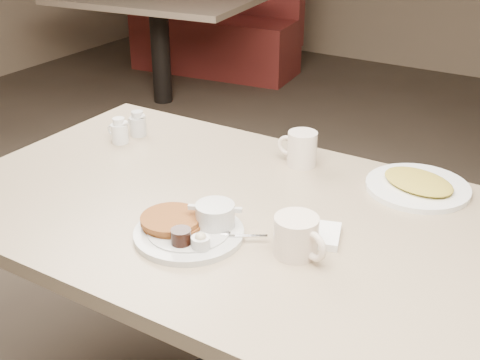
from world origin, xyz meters
The scene contains 9 objects.
diner_table centered at (0.00, 0.00, 0.58)m, with size 1.50×0.90×0.75m.
main_plate centered at (-0.02, -0.16, 0.77)m, with size 0.34×0.34×0.07m.
coffee_mug_near centered at (0.22, -0.11, 0.80)m, with size 0.15×0.13×0.09m.
napkin centered at (0.22, -0.03, 0.76)m, with size 0.16×0.14×0.02m.
coffee_mug_far centered at (0.02, 0.31, 0.80)m, with size 0.12×0.09×0.10m.
creamer_left centered at (-0.53, 0.17, 0.79)m, with size 0.08×0.06×0.08m.
creamer_right centered at (-0.52, 0.24, 0.79)m, with size 0.08×0.07×0.08m.
hash_plate centered at (0.36, 0.34, 0.76)m, with size 0.35×0.35×0.04m.
booth_back_left centered at (-2.10, 3.01, 0.41)m, with size 1.50×1.70×1.12m.
Camera 1 is at (0.72, -1.15, 1.51)m, focal length 46.62 mm.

